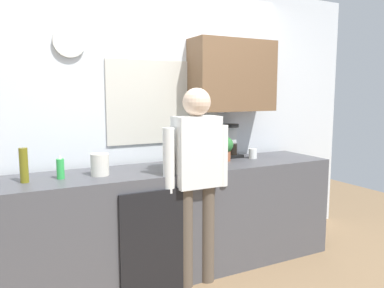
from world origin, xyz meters
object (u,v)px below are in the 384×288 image
Objects in this scene: coffee_maker at (229,142)px; bottle_dark_sauce at (201,152)px; bottle_green_wine at (173,151)px; potted_plant at (225,147)px; storage_canister at (100,165)px; bottle_olive_oil at (24,165)px; person_at_sink at (197,171)px; mixing_bowl at (210,160)px; dish_soap at (60,168)px; cup_white_mug at (253,154)px; bottle_amber_beer at (167,160)px.

bottle_dark_sauce is (-0.37, -0.11, -0.06)m from coffee_maker.
coffee_maker is at bearing 21.33° from bottle_green_wine.
coffee_maker reaches higher than potted_plant.
storage_canister is (-1.36, -0.29, -0.06)m from coffee_maker.
coffee_maker is 0.25m from potted_plant.
potted_plant reaches higher than bottle_dark_sauce.
bottle_olive_oil is 0.16× the size of person_at_sink.
storage_canister is 0.75m from person_at_sink.
storage_canister is (-0.99, -0.18, -0.00)m from bottle_dark_sauce.
bottle_green_wine is 0.38m from mixing_bowl.
storage_canister is at bearing -169.62° from bottle_dark_sauce.
coffee_maker is 1.10× the size of bottle_green_wine.
bottle_green_wine is at bearing 0.00° from storage_canister.
dish_soap is (-1.49, -0.08, -0.05)m from potted_plant.
coffee_maker is 0.49m from mixing_bowl.
bottle_green_wine is 3.16× the size of cup_white_mug.
bottle_olive_oil is 1.52m from mixing_bowl.
dish_soap reaches higher than cup_white_mug.
mixing_bowl is 1.29× the size of storage_canister.
bottle_green_wine is 0.63m from storage_canister.
person_at_sink is at bearing -16.22° from dish_soap.
person_at_sink is at bearing -139.66° from coffee_maker.
storage_canister is (0.29, -0.01, 0.01)m from dish_soap.
storage_canister is (0.54, -0.01, -0.04)m from bottle_olive_oil.
person_at_sink is at bearing -12.77° from bottle_olive_oil.
bottle_green_wine is at bearing -174.03° from cup_white_mug.
potted_plant is (-0.32, 0.00, 0.08)m from cup_white_mug.
bottle_amber_beer is 0.55m from mixing_bowl.
bottle_green_wine is 1.67× the size of bottle_dark_sauce.
coffee_maker is at bearing 28.38° from bottle_amber_beer.
coffee_maker is 1.39m from storage_canister.
bottle_dark_sauce reaches higher than mixing_bowl.
bottle_olive_oil is at bearing -178.21° from dish_soap.
potted_plant is 0.14× the size of person_at_sink.
coffee_maker is at bearing 33.54° from person_at_sink.
bottle_olive_oil is at bearing 179.34° from storage_canister.
storage_canister is at bearing 151.84° from person_at_sink.
coffee_maker is 3.47× the size of cup_white_mug.
potted_plant is at bearing 29.53° from person_at_sink.
bottle_green_wine reaches higher than mixing_bowl.
bottle_amber_beer is at bearing -159.28° from mixing_bowl.
coffee_maker reaches higher than cup_white_mug.
person_at_sink is at bearing -155.83° from cup_white_mug.
mixing_bowl is at bearing -170.31° from cup_white_mug.
potted_plant is at bearing 9.29° from bottle_green_wine.
bottle_amber_beer is at bearing -10.86° from bottle_olive_oil.
cup_white_mug is 0.33m from potted_plant.
storage_canister is at bearing -179.86° from mixing_bowl.
mixing_bowl is (-0.01, -0.18, -0.05)m from bottle_dark_sauce.
dish_soap is at bearing -176.90° from potted_plant.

